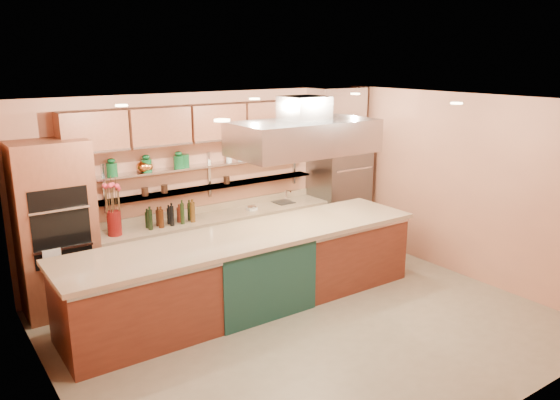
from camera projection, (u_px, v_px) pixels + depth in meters
floor at (307, 324)px, 6.98m from camera, size 6.00×5.00×0.02m
ceiling at (310, 102)px, 6.27m from camera, size 6.00×5.00×0.02m
wall_back at (212, 182)px, 8.61m from camera, size 6.00×0.04×2.80m
wall_front at (488, 288)px, 4.64m from camera, size 6.00×0.04×2.80m
wall_left at (48, 273)px, 4.97m from camera, size 0.04×5.00×2.80m
wall_right at (465, 187)px, 8.29m from camera, size 0.04×5.00×2.80m
oven_stack at (56, 229)px, 7.06m from camera, size 0.95×0.64×2.30m
refrigerator at (339, 188)px, 9.71m from camera, size 0.95×0.72×2.10m
back_counter at (220, 243)px, 8.58m from camera, size 3.84×0.64×0.93m
wall_shelf_lower at (213, 187)px, 8.49m from camera, size 3.60×0.26×0.03m
wall_shelf_upper at (212, 165)px, 8.40m from camera, size 3.60×0.26×0.03m
upper_cabinets at (215, 122)px, 8.23m from camera, size 4.60×0.36×0.55m
range_hood at (304, 137)px, 7.42m from camera, size 2.00×1.00×0.45m
ceiling_downlights at (300, 104)px, 6.44m from camera, size 4.00×2.80×0.02m
island at (249, 270)px, 7.36m from camera, size 4.95×1.09×1.03m
flower_vase at (114, 223)px, 7.47m from camera, size 0.24×0.24×0.34m
oil_bottle_cluster at (171, 217)px, 7.94m from camera, size 0.80×0.32×0.25m
kitchen_scale at (252, 208)px, 8.73m from camera, size 0.15×0.11×0.08m
bar_faucet at (286, 196)px, 9.21m from camera, size 0.03×0.03×0.21m
copper_kettle at (143, 167)px, 7.77m from camera, size 0.23×0.23×0.16m
green_canister at (184, 161)px, 8.12m from camera, size 0.18×0.18×0.19m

